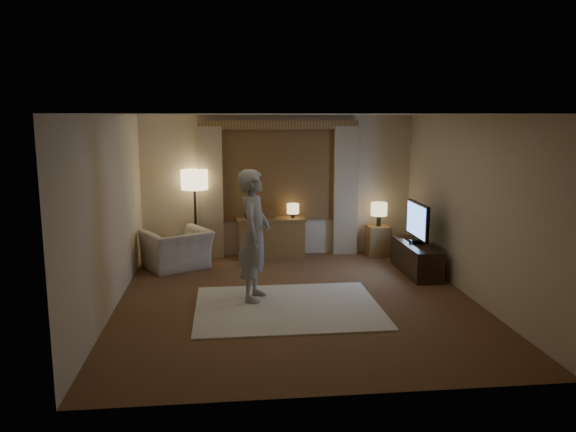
{
  "coord_description": "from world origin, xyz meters",
  "views": [
    {
      "loc": [
        -0.96,
        -7.53,
        2.58
      ],
      "look_at": [
        -0.06,
        0.6,
        1.12
      ],
      "focal_mm": 35.0,
      "sensor_mm": 36.0,
      "label": 1
    }
  ],
  "objects": [
    {
      "name": "room",
      "position": [
        0.0,
        0.5,
        1.33
      ],
      "size": [
        5.04,
        5.54,
        2.64
      ],
      "color": "brown",
      "rests_on": "ground"
    },
    {
      "name": "person",
      "position": [
        -0.59,
        0.11,
        0.94
      ],
      "size": [
        0.6,
        0.76,
        1.84
      ],
      "primitive_type": "imported",
      "rotation": [
        0.0,
        0.0,
        1.3
      ],
      "color": "#B3AEA6",
      "rests_on": "rug"
    },
    {
      "name": "plant",
      "position": [
        -0.56,
        2.5,
        0.85
      ],
      "size": [
        0.17,
        0.13,
        0.3
      ],
      "primitive_type": "imported",
      "color": "#999999",
      "rests_on": "sideboard"
    },
    {
      "name": "side_table",
      "position": [
        1.84,
        2.45,
        0.28
      ],
      "size": [
        0.4,
        0.4,
        0.56
      ],
      "primitive_type": "cube",
      "color": "brown",
      "rests_on": "floor"
    },
    {
      "name": "table_lamp_sideboard",
      "position": [
        0.24,
        2.5,
        0.9
      ],
      "size": [
        0.22,
        0.22,
        0.3
      ],
      "color": "black",
      "rests_on": "sideboard"
    },
    {
      "name": "table_lamp_side",
      "position": [
        1.84,
        2.45,
        0.87
      ],
      "size": [
        0.3,
        0.3,
        0.44
      ],
      "color": "black",
      "rests_on": "side_table"
    },
    {
      "name": "tv",
      "position": [
        2.15,
        1.21,
        0.88
      ],
      "size": [
        0.23,
        0.95,
        0.69
      ],
      "color": "black",
      "rests_on": "tv_stand"
    },
    {
      "name": "armchair",
      "position": [
        -1.82,
        1.94,
        0.33
      ],
      "size": [
        1.33,
        1.28,
        0.66
      ],
      "primitive_type": "imported",
      "rotation": [
        0.0,
        0.0,
        -2.63
      ],
      "color": "beige",
      "rests_on": "floor"
    },
    {
      "name": "tv_stand",
      "position": [
        2.15,
        1.21,
        0.25
      ],
      "size": [
        0.45,
        1.4,
        0.5
      ],
      "primitive_type": "cube",
      "color": "black",
      "rests_on": "floor"
    },
    {
      "name": "rug",
      "position": [
        -0.16,
        -0.27,
        0.01
      ],
      "size": [
        2.5,
        2.0,
        0.02
      ],
      "primitive_type": "cube",
      "color": "beige",
      "rests_on": "floor"
    },
    {
      "name": "sideboard",
      "position": [
        -0.16,
        2.5,
        0.35
      ],
      "size": [
        1.2,
        0.4,
        0.7
      ],
      "primitive_type": "cube",
      "color": "brown",
      "rests_on": "floor"
    },
    {
      "name": "floor_lamp",
      "position": [
        -1.52,
        2.5,
        1.37
      ],
      "size": [
        0.48,
        0.48,
        1.64
      ],
      "color": "black",
      "rests_on": "floor"
    },
    {
      "name": "picture_frame",
      "position": [
        -0.16,
        2.5,
        0.8
      ],
      "size": [
        0.16,
        0.02,
        0.2
      ],
      "primitive_type": "cube",
      "color": "brown",
      "rests_on": "sideboard"
    }
  ]
}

